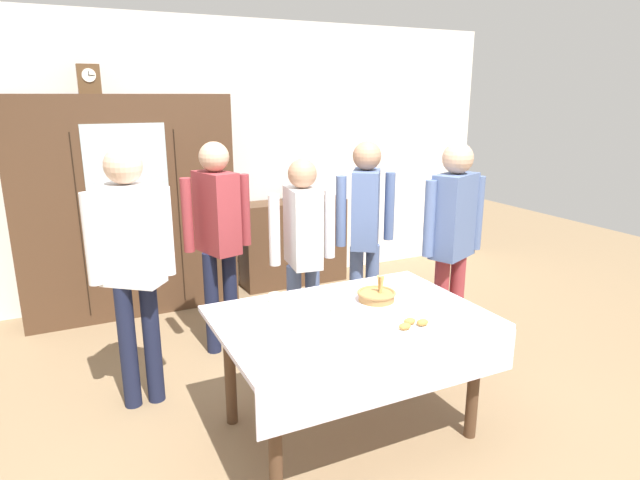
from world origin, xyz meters
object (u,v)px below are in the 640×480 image
object	(u,v)px
dining_table	(353,334)
mantel_clock	(89,79)
pastry_plate	(414,328)
person_beside_shelf	(218,228)
bookshelf_low	(293,242)
tea_cup_near_right	(275,299)
wall_cabinet	(127,207)
book_stack	(293,196)
person_behind_table_right	(303,243)
spoon_far_left	(342,295)
bread_basket	(377,295)
tea_cup_far_right	(338,309)
person_by_cabinet	(132,254)
spoon_near_right	(430,304)
person_near_right_end	(365,223)
tea_cup_center	(300,329)
person_behind_table_left	(453,232)
tea_cup_far_left	(307,299)
spoon_mid_right	(263,312)

from	to	relation	value
dining_table	mantel_clock	world-z (taller)	mantel_clock
pastry_plate	person_beside_shelf	distance (m)	1.82
bookshelf_low	tea_cup_near_right	world-z (taller)	bookshelf_low
wall_cabinet	dining_table	bearing A→B (deg)	-70.83
wall_cabinet	book_stack	bearing A→B (deg)	1.76
person_behind_table_right	spoon_far_left	bearing A→B (deg)	-92.42
bread_basket	tea_cup_far_right	bearing A→B (deg)	-165.08
wall_cabinet	person_by_cabinet	xyz separation A→B (m)	(-0.17, -1.71, 0.04)
bookshelf_low	person_by_cabinet	distance (m)	2.60
bread_basket	spoon_near_right	bearing A→B (deg)	-36.91
bread_basket	person_near_right_end	bearing A→B (deg)	63.55
pastry_plate	person_by_cabinet	size ratio (longest dim) A/B	0.17
wall_cabinet	pastry_plate	distance (m)	3.10
tea_cup_far_right	person_by_cabinet	bearing A→B (deg)	141.81
tea_cup_center	dining_table	bearing A→B (deg)	11.18
book_stack	tea_cup_near_right	distance (m)	2.50
bookshelf_low	wall_cabinet	bearing A→B (deg)	-178.24
book_stack	person_by_cabinet	xyz separation A→B (m)	(-1.82, -1.76, 0.08)
tea_cup_near_right	tea_cup_far_right	bearing A→B (deg)	-48.58
spoon_far_left	person_near_right_end	bearing A→B (deg)	51.13
wall_cabinet	person_behind_table_left	world-z (taller)	wall_cabinet
mantel_clock	person_by_cabinet	bearing A→B (deg)	-88.86
bookshelf_low	person_behind_table_right	world-z (taller)	person_behind_table_right
book_stack	tea_cup_far_left	world-z (taller)	book_stack
tea_cup_far_right	mantel_clock	bearing A→B (deg)	112.80
dining_table	tea_cup_near_right	world-z (taller)	tea_cup_near_right
dining_table	bookshelf_low	xyz separation A→B (m)	(0.75, 2.64, -0.20)
dining_table	person_by_cabinet	distance (m)	1.44
book_stack	person_beside_shelf	size ratio (longest dim) A/B	0.13
person_by_cabinet	person_behind_table_right	bearing A→B (deg)	5.06
tea_cup_near_right	spoon_far_left	distance (m)	0.43
tea_cup_center	spoon_near_right	bearing A→B (deg)	2.50
tea_cup_center	bread_basket	distance (m)	0.66
spoon_near_right	spoon_far_left	bearing A→B (deg)	139.25
bookshelf_low	person_beside_shelf	distance (m)	1.77
bookshelf_low	tea_cup_center	xyz separation A→B (m)	(-1.11, -2.71, 0.33)
dining_table	tea_cup_center	bearing A→B (deg)	-168.82
tea_cup_center	person_beside_shelf	bearing A→B (deg)	90.97
tea_cup_center	book_stack	bearing A→B (deg)	67.65
wall_cabinet	tea_cup_center	xyz separation A→B (m)	(0.53, -2.66, -0.21)
pastry_plate	person_by_cabinet	xyz separation A→B (m)	(-1.29, 1.18, 0.27)
mantel_clock	person_by_cabinet	world-z (taller)	mantel_clock
tea_cup_far_left	spoon_mid_right	bearing A→B (deg)	-177.10
person_beside_shelf	person_behind_table_right	world-z (taller)	person_beside_shelf
book_stack	person_by_cabinet	world-z (taller)	person_by_cabinet
spoon_mid_right	bookshelf_low	bearing A→B (deg)	63.20
person_by_cabinet	person_behind_table_left	xyz separation A→B (m)	(2.21, -0.35, -0.02)
tea_cup_near_right	person_near_right_end	xyz separation A→B (m)	(1.04, 0.70, 0.22)
dining_table	pastry_plate	world-z (taller)	pastry_plate
book_stack	pastry_plate	size ratio (longest dim) A/B	0.77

